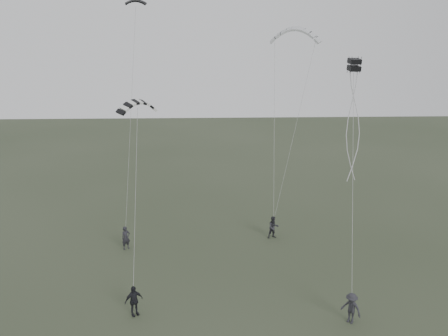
{
  "coord_description": "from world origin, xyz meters",
  "views": [
    {
      "loc": [
        0.18,
        -24.11,
        15.35
      ],
      "look_at": [
        1.43,
        5.74,
        6.87
      ],
      "focal_mm": 35.0,
      "sensor_mm": 36.0,
      "label": 1
    }
  ],
  "objects_px": {
    "flyer_far": "(351,308)",
    "flyer_left": "(126,238)",
    "flyer_right": "(273,227)",
    "flyer_center": "(134,301)",
    "kite_pale_large": "(295,29)",
    "kite_dark_small": "(136,1)",
    "kite_striped": "(137,102)",
    "kite_box": "(354,65)"
  },
  "relations": [
    {
      "from": "flyer_right",
      "to": "flyer_far",
      "type": "height_order",
      "value": "flyer_right"
    },
    {
      "from": "flyer_center",
      "to": "kite_striped",
      "type": "distance_m",
      "value": 12.51
    },
    {
      "from": "flyer_far",
      "to": "kite_pale_large",
      "type": "bearing_deg",
      "value": 136.91
    },
    {
      "from": "kite_dark_small",
      "to": "kite_pale_large",
      "type": "relative_size",
      "value": 0.38
    },
    {
      "from": "kite_box",
      "to": "flyer_left",
      "type": "bearing_deg",
      "value": 164.07
    },
    {
      "from": "flyer_far",
      "to": "kite_pale_large",
      "type": "height_order",
      "value": "kite_pale_large"
    },
    {
      "from": "flyer_left",
      "to": "kite_box",
      "type": "relative_size",
      "value": 2.49
    },
    {
      "from": "flyer_left",
      "to": "flyer_right",
      "type": "xyz_separation_m",
      "value": [
        11.72,
        1.5,
        0.01
      ]
    },
    {
      "from": "flyer_left",
      "to": "flyer_far",
      "type": "relative_size",
      "value": 0.99
    },
    {
      "from": "flyer_center",
      "to": "kite_box",
      "type": "distance_m",
      "value": 19.79
    },
    {
      "from": "flyer_left",
      "to": "kite_pale_large",
      "type": "height_order",
      "value": "kite_pale_large"
    },
    {
      "from": "flyer_far",
      "to": "kite_striped",
      "type": "height_order",
      "value": "kite_striped"
    },
    {
      "from": "flyer_right",
      "to": "kite_striped",
      "type": "relative_size",
      "value": 0.68
    },
    {
      "from": "flyer_far",
      "to": "kite_striped",
      "type": "bearing_deg",
      "value": -166.19
    },
    {
      "from": "flyer_left",
      "to": "kite_pale_large",
      "type": "bearing_deg",
      "value": -9.65
    },
    {
      "from": "flyer_left",
      "to": "flyer_right",
      "type": "height_order",
      "value": "flyer_right"
    },
    {
      "from": "flyer_right",
      "to": "kite_striped",
      "type": "height_order",
      "value": "kite_striped"
    },
    {
      "from": "kite_dark_small",
      "to": "kite_striped",
      "type": "xyz_separation_m",
      "value": [
        0.87,
        -7.47,
        -6.89
      ]
    },
    {
      "from": "flyer_far",
      "to": "kite_box",
      "type": "relative_size",
      "value": 2.51
    },
    {
      "from": "kite_dark_small",
      "to": "kite_box",
      "type": "xyz_separation_m",
      "value": [
        14.78,
        -8.41,
        -4.51
      ]
    },
    {
      "from": "flyer_left",
      "to": "flyer_center",
      "type": "xyz_separation_m",
      "value": [
        1.97,
        -8.73,
        0.02
      ]
    },
    {
      "from": "kite_dark_small",
      "to": "flyer_far",
      "type": "bearing_deg",
      "value": -49.68
    },
    {
      "from": "flyer_center",
      "to": "kite_striped",
      "type": "bearing_deg",
      "value": 59.91
    },
    {
      "from": "kite_dark_small",
      "to": "flyer_center",
      "type": "bearing_deg",
      "value": -87.3
    },
    {
      "from": "flyer_right",
      "to": "flyer_center",
      "type": "distance_m",
      "value": 14.14
    },
    {
      "from": "flyer_far",
      "to": "kite_pale_large",
      "type": "xyz_separation_m",
      "value": [
        -0.61,
        16.36,
        15.67
      ]
    },
    {
      "from": "flyer_right",
      "to": "kite_dark_small",
      "type": "bearing_deg",
      "value": 147.77
    },
    {
      "from": "flyer_far",
      "to": "flyer_left",
      "type": "bearing_deg",
      "value": -169.89
    },
    {
      "from": "flyer_right",
      "to": "flyer_left",
      "type": "bearing_deg",
      "value": 173.34
    },
    {
      "from": "flyer_right",
      "to": "flyer_far",
      "type": "distance_m",
      "value": 11.79
    },
    {
      "from": "flyer_center",
      "to": "kite_striped",
      "type": "height_order",
      "value": "kite_striped"
    },
    {
      "from": "flyer_center",
      "to": "kite_box",
      "type": "height_order",
      "value": "kite_box"
    },
    {
      "from": "flyer_right",
      "to": "flyer_center",
      "type": "height_order",
      "value": "flyer_center"
    },
    {
      "from": "flyer_left",
      "to": "kite_striped",
      "type": "xyz_separation_m",
      "value": [
        1.81,
        -2.4,
        10.81
      ]
    },
    {
      "from": "flyer_left",
      "to": "flyer_far",
      "type": "distance_m",
      "value": 17.53
    },
    {
      "from": "flyer_far",
      "to": "kite_dark_small",
      "type": "distance_m",
      "value": 26.84
    },
    {
      "from": "kite_dark_small",
      "to": "kite_striped",
      "type": "height_order",
      "value": "kite_dark_small"
    },
    {
      "from": "flyer_far",
      "to": "kite_dark_small",
      "type": "height_order",
      "value": "kite_dark_small"
    },
    {
      "from": "kite_dark_small",
      "to": "kite_striped",
      "type": "bearing_deg",
      "value": -84.93
    },
    {
      "from": "kite_box",
      "to": "kite_pale_large",
      "type": "bearing_deg",
      "value": 97.2
    },
    {
      "from": "kite_box",
      "to": "flyer_center",
      "type": "bearing_deg",
      "value": -162.54
    },
    {
      "from": "flyer_far",
      "to": "kite_striped",
      "type": "relative_size",
      "value": 0.67
    }
  ]
}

